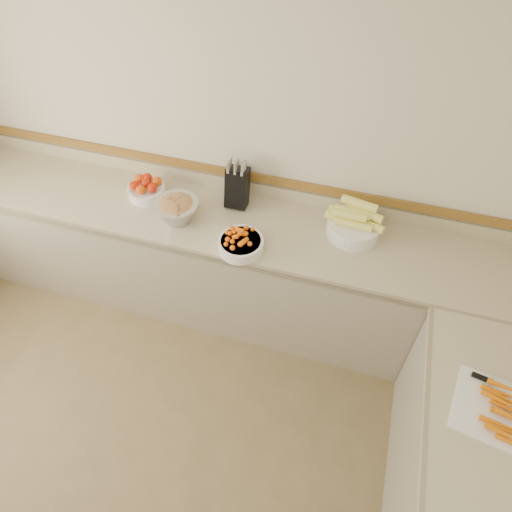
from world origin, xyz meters
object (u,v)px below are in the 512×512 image
(knife_block, at_px, (237,186))
(corn_bowl, at_px, (354,224))
(tomato_bowl, at_px, (146,189))
(cutting_board, at_px, (505,414))
(cherry_tomato_bowl, at_px, (241,243))
(rhubarb_bowl, at_px, (177,209))

(knife_block, height_order, corn_bowl, knife_block)
(tomato_bowl, bearing_deg, cutting_board, -22.94)
(cherry_tomato_bowl, relative_size, cutting_board, 0.57)
(tomato_bowl, bearing_deg, rhubarb_bowl, -28.31)
(cherry_tomato_bowl, xyz_separation_m, cutting_board, (1.48, -0.66, -0.03))
(tomato_bowl, height_order, corn_bowl, corn_bowl)
(cutting_board, bearing_deg, corn_bowl, 130.67)
(cherry_tomato_bowl, distance_m, cutting_board, 1.62)
(corn_bowl, height_order, cutting_board, corn_bowl)
(tomato_bowl, xyz_separation_m, rhubarb_bowl, (0.30, -0.16, 0.03))
(corn_bowl, bearing_deg, rhubarb_bowl, -170.10)
(knife_block, height_order, cutting_board, knife_block)
(cherry_tomato_bowl, bearing_deg, tomato_bowl, 158.92)
(knife_block, bearing_deg, cherry_tomato_bowl, -69.20)
(tomato_bowl, xyz_separation_m, corn_bowl, (1.41, 0.03, 0.03))
(rhubarb_bowl, relative_size, cutting_board, 0.59)
(knife_block, xyz_separation_m, cutting_board, (1.64, -1.06, -0.12))
(corn_bowl, bearing_deg, cutting_board, -49.33)
(corn_bowl, bearing_deg, knife_block, 174.97)
(knife_block, relative_size, cutting_board, 0.70)
(knife_block, xyz_separation_m, rhubarb_bowl, (-0.32, -0.26, -0.06))
(rhubarb_bowl, bearing_deg, knife_block, 39.10)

